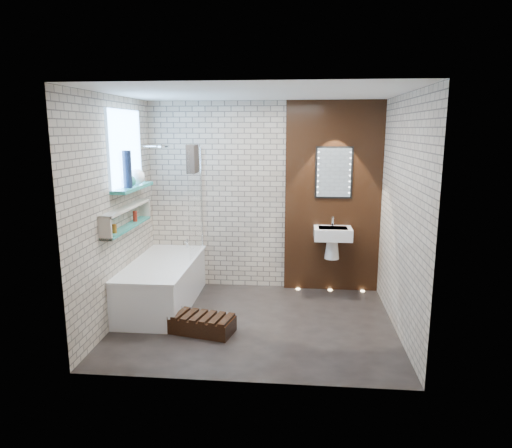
# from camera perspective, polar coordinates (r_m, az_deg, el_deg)

# --- Properties ---
(ground) EXTENTS (3.20, 3.20, 0.00)m
(ground) POSITION_cam_1_polar(r_m,az_deg,el_deg) (5.54, -0.15, -12.04)
(ground) COLOR black
(ground) RESTS_ON ground
(room_shell) EXTENTS (3.24, 3.20, 2.60)m
(room_shell) POSITION_cam_1_polar(r_m,az_deg,el_deg) (5.16, -0.15, 1.30)
(room_shell) COLOR tan
(room_shell) RESTS_ON ground
(walnut_panel) EXTENTS (1.30, 0.06, 2.60)m
(walnut_panel) POSITION_cam_1_polar(r_m,az_deg,el_deg) (6.41, 9.44, 3.17)
(walnut_panel) COLOR black
(walnut_panel) RESTS_ON ground
(clerestory_window) EXTENTS (0.18, 1.00, 0.94)m
(clerestory_window) POSITION_cam_1_polar(r_m,az_deg,el_deg) (5.79, -15.63, 8.00)
(clerestory_window) COLOR #7FADE0
(clerestory_window) RESTS_ON room_shell
(display_niche) EXTENTS (0.14, 1.30, 0.26)m
(display_niche) POSITION_cam_1_polar(r_m,az_deg,el_deg) (5.67, -15.59, 0.78)
(display_niche) COLOR teal
(display_niche) RESTS_ON room_shell
(bathtub) EXTENTS (0.79, 1.74, 0.70)m
(bathtub) POSITION_cam_1_polar(r_m,az_deg,el_deg) (6.08, -11.40, -7.16)
(bathtub) COLOR white
(bathtub) RESTS_ON ground
(bath_screen) EXTENTS (0.01, 0.78, 1.40)m
(bath_screen) POSITION_cam_1_polar(r_m,az_deg,el_deg) (6.17, -7.44, 2.72)
(bath_screen) COLOR white
(bath_screen) RESTS_ON bathtub
(towel) EXTENTS (0.11, 0.27, 0.36)m
(towel) POSITION_cam_1_polar(r_m,az_deg,el_deg) (6.00, -7.83, 7.94)
(towel) COLOR black
(towel) RESTS_ON bath_screen
(shower_head) EXTENTS (0.18, 0.18, 0.02)m
(shower_head) POSITION_cam_1_polar(r_m,az_deg,el_deg) (6.26, -11.39, 9.35)
(shower_head) COLOR silver
(shower_head) RESTS_ON room_shell
(washbasin) EXTENTS (0.50, 0.36, 0.58)m
(washbasin) POSITION_cam_1_polar(r_m,az_deg,el_deg) (6.31, 9.41, -1.68)
(washbasin) COLOR white
(washbasin) RESTS_ON walnut_panel
(led_mirror) EXTENTS (0.50, 0.02, 0.70)m
(led_mirror) POSITION_cam_1_polar(r_m,az_deg,el_deg) (6.33, 9.57, 6.26)
(led_mirror) COLOR black
(led_mirror) RESTS_ON walnut_panel
(walnut_step) EXTENTS (0.84, 0.51, 0.17)m
(walnut_step) POSITION_cam_1_polar(r_m,az_deg,el_deg) (5.32, -7.05, -12.16)
(walnut_step) COLOR black
(walnut_step) RESTS_ON ground
(niche_bottles) EXTENTS (0.05, 0.71, 0.13)m
(niche_bottles) POSITION_cam_1_polar(r_m,az_deg,el_deg) (5.68, -15.55, 0.39)
(niche_bottles) COLOR #9B5617
(niche_bottles) RESTS_ON display_niche
(sill_vases) EXTENTS (0.20, 0.45, 0.43)m
(sill_vases) POSITION_cam_1_polar(r_m,az_deg,el_deg) (5.76, -14.94, 5.81)
(sill_vases) COLOR #121C32
(sill_vases) RESTS_ON clerestory_window
(floor_uplights) EXTENTS (0.96, 0.06, 0.01)m
(floor_uplights) POSITION_cam_1_polar(r_m,az_deg,el_deg) (6.65, 9.11, -8.02)
(floor_uplights) COLOR #FFD899
(floor_uplights) RESTS_ON ground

